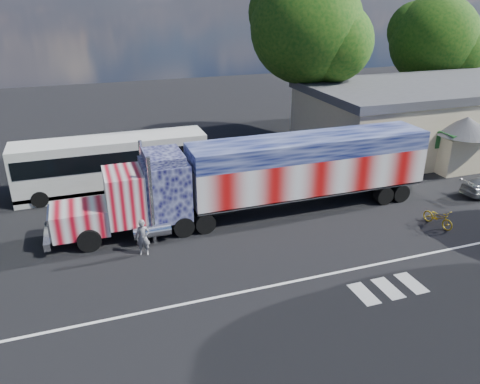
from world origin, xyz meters
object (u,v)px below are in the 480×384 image
object	(u,v)px
tree_ne_a	(308,28)
coach_bus	(112,164)
tree_far_ne	(436,41)
bicycle	(438,218)
semi_truck	(266,175)
woman	(143,238)

from	to	relation	value
tree_ne_a	coach_bus	bearing A→B (deg)	-160.65
tree_far_ne	bicycle	bearing A→B (deg)	-127.65
tree_ne_a	semi_truck	bearing A→B (deg)	-124.48
semi_truck	woman	world-z (taller)	semi_truck
bicycle	coach_bus	bearing A→B (deg)	134.72
woman	tree_ne_a	world-z (taller)	tree_ne_a
tree_ne_a	tree_far_ne	world-z (taller)	tree_ne_a
tree_ne_a	tree_far_ne	bearing A→B (deg)	14.24
tree_far_ne	tree_ne_a	bearing A→B (deg)	-165.76
semi_truck	tree_ne_a	world-z (taller)	tree_ne_a
woman	bicycle	size ratio (longest dim) A/B	0.97
bicycle	woman	bearing A→B (deg)	160.81
bicycle	tree_ne_a	bearing A→B (deg)	78.81
tree_ne_a	woman	bearing A→B (deg)	-137.25
semi_truck	coach_bus	world-z (taller)	semi_truck
coach_bus	woman	xyz separation A→B (m)	(0.56, -8.68, -0.86)
semi_truck	tree_far_ne	xyz separation A→B (m)	(24.03, 15.99, 5.00)
semi_truck	tree_far_ne	bearing A→B (deg)	33.64
woman	tree_far_ne	size ratio (longest dim) A/B	0.16
bicycle	tree_ne_a	size ratio (longest dim) A/B	0.14
coach_bus	tree_ne_a	xyz separation A→B (m)	(16.05, 5.64, 7.34)
semi_truck	bicycle	xyz separation A→B (m)	(8.18, -4.56, -1.86)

